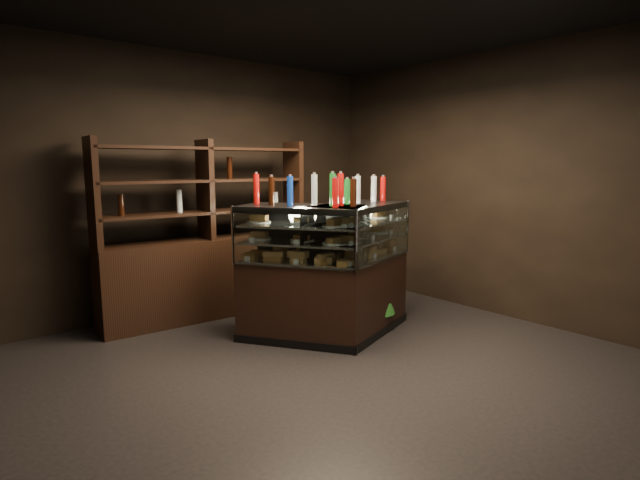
% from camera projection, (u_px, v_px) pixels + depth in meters
% --- Properties ---
extents(ground, '(5.00, 5.00, 0.00)m').
position_uv_depth(ground, '(336.00, 368.00, 4.28)').
color(ground, black).
rests_on(ground, ground).
extents(room_shell, '(5.02, 5.02, 3.01)m').
position_uv_depth(room_shell, '(337.00, 138.00, 3.99)').
color(room_shell, black).
rests_on(room_shell, ground).
extents(display_case, '(1.84, 1.37, 1.35)m').
position_uv_depth(display_case, '(330.00, 292.00, 5.05)').
color(display_case, black).
rests_on(display_case, ground).
extents(food_display, '(1.54, 1.04, 0.42)m').
position_uv_depth(food_display, '(331.00, 237.00, 4.96)').
color(food_display, '#B38B40').
rests_on(food_display, display_case).
extents(bottles_top, '(1.38, 0.90, 0.30)m').
position_uv_depth(bottles_top, '(331.00, 190.00, 4.90)').
color(bottles_top, '#B20C0A').
rests_on(bottles_top, display_case).
extents(potted_conifer, '(0.37, 0.37, 0.79)m').
position_uv_depth(potted_conifer, '(378.00, 288.00, 5.22)').
color(potted_conifer, black).
rests_on(potted_conifer, ground).
extents(back_shelving, '(2.41, 0.57, 2.00)m').
position_uv_depth(back_shelving, '(208.00, 264.00, 5.67)').
color(back_shelving, black).
rests_on(back_shelving, ground).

